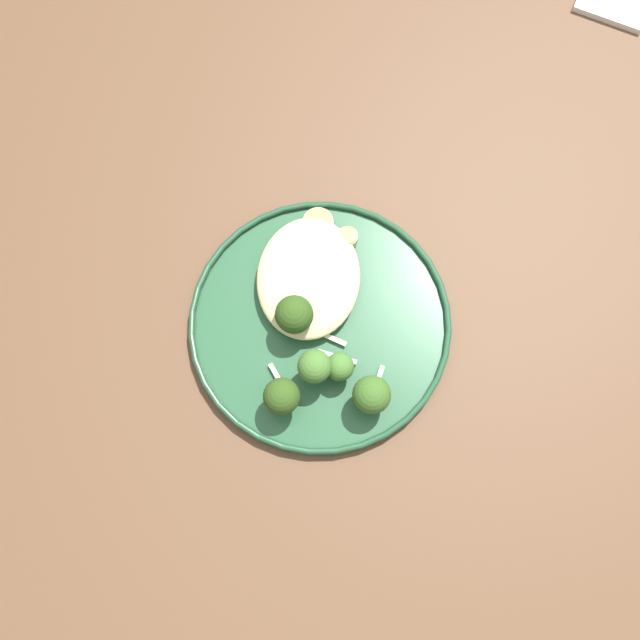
% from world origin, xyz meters
% --- Properties ---
extents(ground, '(6.00, 6.00, 0.00)m').
position_xyz_m(ground, '(0.00, 0.00, 0.00)').
color(ground, '#47423D').
extents(wooden_dining_table, '(1.40, 1.00, 0.74)m').
position_xyz_m(wooden_dining_table, '(0.00, 0.00, 0.66)').
color(wooden_dining_table, brown).
rests_on(wooden_dining_table, ground).
extents(dinner_plate, '(0.29, 0.29, 0.02)m').
position_xyz_m(dinner_plate, '(0.06, -0.04, 0.75)').
color(dinner_plate, '#235133').
rests_on(dinner_plate, wooden_dining_table).
extents(noodle_bed, '(0.14, 0.11, 0.03)m').
position_xyz_m(noodle_bed, '(0.01, -0.05, 0.76)').
color(noodle_bed, beige).
rests_on(noodle_bed, dinner_plate).
extents(seared_scallop_right_edge, '(0.02, 0.02, 0.01)m').
position_xyz_m(seared_scallop_right_edge, '(0.01, -0.05, 0.76)').
color(seared_scallop_right_edge, '#E5C689').
rests_on(seared_scallop_right_edge, dinner_plate).
extents(seared_scallop_left_edge, '(0.02, 0.02, 0.02)m').
position_xyz_m(seared_scallop_left_edge, '(-0.04, -0.01, 0.76)').
color(seared_scallop_left_edge, beige).
rests_on(seared_scallop_left_edge, dinner_plate).
extents(seared_scallop_tiny_bay, '(0.03, 0.03, 0.02)m').
position_xyz_m(seared_scallop_tiny_bay, '(0.05, -0.07, 0.76)').
color(seared_scallop_tiny_bay, beige).
rests_on(seared_scallop_tiny_bay, dinner_plate).
extents(seared_scallop_rear_pale, '(0.03, 0.03, 0.01)m').
position_xyz_m(seared_scallop_rear_pale, '(-0.05, -0.05, 0.76)').
color(seared_scallop_rear_pale, '#E5C689').
rests_on(seared_scallop_rear_pale, dinner_plate).
extents(seared_scallop_large_seared, '(0.02, 0.02, 0.01)m').
position_xyz_m(seared_scallop_large_seared, '(-0.01, -0.09, 0.76)').
color(seared_scallop_large_seared, '#DBB77A').
rests_on(seared_scallop_large_seared, dinner_plate).
extents(seared_scallop_center_golden, '(0.03, 0.03, 0.02)m').
position_xyz_m(seared_scallop_center_golden, '(0.02, -0.08, 0.76)').
color(seared_scallop_center_golden, beige).
rests_on(seared_scallop_center_golden, dinner_plate).
extents(seared_scallop_tilted_round, '(0.03, 0.03, 0.02)m').
position_xyz_m(seared_scallop_tilted_round, '(0.02, -0.02, 0.76)').
color(seared_scallop_tilted_round, '#E5C689').
rests_on(seared_scallop_tilted_round, dinner_plate).
extents(broccoli_floret_tall_stalk, '(0.03, 0.03, 0.04)m').
position_xyz_m(broccoli_floret_tall_stalk, '(0.11, -0.01, 0.78)').
color(broccoli_floret_tall_stalk, '#7A994C').
rests_on(broccoli_floret_tall_stalk, dinner_plate).
extents(broccoli_floret_split_head, '(0.04, 0.04, 0.05)m').
position_xyz_m(broccoli_floret_split_head, '(0.14, 0.02, 0.78)').
color(broccoli_floret_split_head, '#7A994C').
rests_on(broccoli_floret_split_head, dinner_plate).
extents(broccoli_floret_left_leaning, '(0.04, 0.04, 0.06)m').
position_xyz_m(broccoli_floret_left_leaning, '(0.06, -0.06, 0.79)').
color(broccoli_floret_left_leaning, '#89A356').
rests_on(broccoli_floret_left_leaning, dinner_plate).
extents(broccoli_floret_near_rim, '(0.04, 0.04, 0.06)m').
position_xyz_m(broccoli_floret_near_rim, '(0.12, -0.04, 0.79)').
color(broccoli_floret_near_rim, '#7A994C').
rests_on(broccoli_floret_near_rim, dinner_plate).
extents(broccoli_floret_beside_noodles, '(0.04, 0.04, 0.06)m').
position_xyz_m(broccoli_floret_beside_noodles, '(0.15, -0.07, 0.78)').
color(broccoli_floret_beside_noodles, '#89A356').
rests_on(broccoli_floret_beside_noodles, dinner_plate).
extents(onion_sliver_long_sliver, '(0.02, 0.06, 0.00)m').
position_xyz_m(onion_sliver_long_sliver, '(0.07, -0.04, 0.75)').
color(onion_sliver_long_sliver, silver).
rests_on(onion_sliver_long_sliver, dinner_plate).
extents(onion_sliver_pale_crescent, '(0.04, 0.02, 0.00)m').
position_xyz_m(onion_sliver_pale_crescent, '(0.12, 0.03, 0.75)').
color(onion_sliver_pale_crescent, silver).
rests_on(onion_sliver_pale_crescent, dinner_plate).
extents(onion_sliver_short_strip, '(0.01, 0.04, 0.00)m').
position_xyz_m(onion_sliver_short_strip, '(0.10, -0.02, 0.75)').
color(onion_sliver_short_strip, silver).
rests_on(onion_sliver_short_strip, dinner_plate).
extents(onion_sliver_curled_piece, '(0.04, 0.03, 0.00)m').
position_xyz_m(onion_sliver_curled_piece, '(0.13, -0.07, 0.75)').
color(onion_sliver_curled_piece, silver).
rests_on(onion_sliver_curled_piece, dinner_plate).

